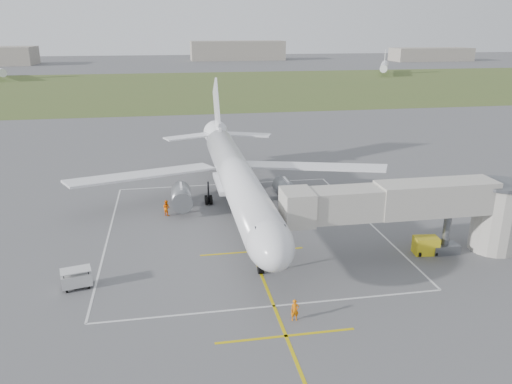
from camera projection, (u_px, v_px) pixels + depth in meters
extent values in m
plane|color=#4E4E50|center=(237.00, 215.00, 57.24)|extent=(700.00, 700.00, 0.00)
cube|color=#475B27|center=(186.00, 87.00, 178.70)|extent=(700.00, 120.00, 0.02)
cube|color=gold|center=(244.00, 232.00, 52.57)|extent=(0.25, 60.00, 0.01)
cube|color=gold|center=(286.00, 336.00, 34.82)|extent=(10.00, 0.25, 0.01)
cube|color=gold|center=(252.00, 252.00, 47.90)|extent=(10.00, 0.25, 0.01)
cube|color=silver|center=(225.00, 184.00, 68.45)|extent=(28.00, 0.20, 0.01)
cube|color=silver|center=(274.00, 306.00, 38.55)|extent=(28.00, 0.20, 0.01)
cube|color=silver|center=(108.00, 237.00, 51.16)|extent=(0.20, 32.00, 0.01)
cube|color=silver|center=(366.00, 220.00, 55.85)|extent=(0.20, 32.00, 0.01)
cylinder|color=white|center=(237.00, 177.00, 55.83)|extent=(3.80, 36.00, 3.80)
ellipsoid|color=white|center=(269.00, 242.00, 39.01)|extent=(3.80, 7.22, 3.80)
cube|color=black|center=(272.00, 234.00, 37.84)|extent=(2.40, 1.60, 0.99)
cone|color=white|center=(218.00, 136.00, 74.85)|extent=(3.80, 6.00, 3.80)
cube|color=white|center=(312.00, 166.00, 63.46)|extent=(17.93, 11.24, 1.23)
cube|color=white|center=(144.00, 175.00, 59.94)|extent=(17.93, 11.24, 1.23)
cube|color=white|center=(234.00, 183.00, 59.12)|extent=(4.20, 8.00, 0.50)
cube|color=white|center=(217.00, 107.00, 74.16)|extent=(0.30, 7.89, 8.65)
cube|color=white|center=(219.00, 130.00, 73.04)|extent=(0.35, 5.00, 1.20)
cube|color=white|center=(246.00, 134.00, 75.21)|extent=(7.85, 5.03, 0.20)
cube|color=white|center=(190.00, 137.00, 73.81)|extent=(7.85, 5.03, 0.20)
cylinder|color=slate|center=(285.00, 190.00, 60.02)|extent=(2.30, 4.20, 2.30)
cube|color=white|center=(286.00, 184.00, 59.49)|extent=(0.25, 2.40, 1.20)
cylinder|color=slate|center=(181.00, 195.00, 57.94)|extent=(2.30, 4.20, 2.30)
cube|color=white|center=(181.00, 190.00, 57.41)|extent=(0.25, 2.40, 1.20)
cylinder|color=black|center=(261.00, 260.00, 43.29)|extent=(0.18, 0.18, 2.60)
cylinder|color=black|center=(260.00, 269.00, 43.55)|extent=(0.28, 0.80, 0.80)
cylinder|color=black|center=(262.00, 269.00, 43.59)|extent=(0.28, 0.80, 0.80)
cylinder|color=black|center=(255.00, 190.00, 61.49)|extent=(0.22, 0.22, 2.80)
cylinder|color=black|center=(254.00, 198.00, 61.41)|extent=(0.32, 0.96, 0.96)
cylinder|color=black|center=(258.00, 198.00, 61.50)|extent=(0.32, 0.96, 0.96)
cylinder|color=black|center=(253.00, 196.00, 62.06)|extent=(0.32, 0.96, 0.96)
cylinder|color=black|center=(257.00, 196.00, 62.16)|extent=(0.32, 0.96, 0.96)
cylinder|color=black|center=(208.00, 193.00, 60.52)|extent=(0.22, 0.22, 2.80)
cylinder|color=black|center=(207.00, 201.00, 60.44)|extent=(0.32, 0.96, 0.96)
cylinder|color=black|center=(211.00, 201.00, 60.53)|extent=(0.32, 0.96, 0.96)
cylinder|color=black|center=(206.00, 199.00, 61.09)|extent=(0.32, 0.96, 0.96)
cylinder|color=black|center=(211.00, 199.00, 61.18)|extent=(0.32, 0.96, 0.96)
cube|color=#AFAB9E|center=(345.00, 204.00, 44.16)|extent=(11.09, 2.90, 2.80)
cube|color=#AFAB9E|center=(435.00, 197.00, 45.59)|extent=(11.09, 3.10, 3.00)
cube|color=#AFAB9E|center=(297.00, 207.00, 43.44)|extent=(2.60, 3.40, 3.00)
cylinder|color=#595B60|center=(446.00, 233.00, 46.98)|extent=(0.70, 0.70, 4.20)
cube|color=#595B60|center=(444.00, 249.00, 47.50)|extent=(2.60, 1.40, 0.90)
cylinder|color=#AFAB9E|center=(496.00, 218.00, 47.47)|extent=(4.40, 4.40, 6.40)
cylinder|color=#595B60|center=(501.00, 184.00, 46.40)|extent=(5.00, 5.00, 0.30)
cylinder|color=black|center=(434.00, 250.00, 47.37)|extent=(0.70, 0.30, 0.70)
cylinder|color=black|center=(454.00, 249.00, 47.70)|extent=(0.70, 0.30, 0.70)
cube|color=gold|center=(426.00, 245.00, 47.25)|extent=(2.38, 1.69, 1.67)
cylinder|color=black|center=(419.00, 254.00, 46.81)|extent=(0.28, 0.51, 0.49)
cylinder|color=black|center=(436.00, 254.00, 46.90)|extent=(0.28, 0.51, 0.49)
cube|color=silver|center=(77.00, 279.00, 41.03)|extent=(2.65, 1.93, 1.05)
cube|color=silver|center=(75.00, 270.00, 40.78)|extent=(2.65, 1.93, 0.08)
cylinder|color=black|center=(64.00, 282.00, 40.12)|extent=(0.08, 0.08, 1.24)
cylinder|color=black|center=(89.00, 278.00, 40.83)|extent=(0.08, 0.08, 1.24)
cylinder|color=black|center=(64.00, 276.00, 41.12)|extent=(0.08, 0.08, 1.24)
cylinder|color=black|center=(88.00, 272.00, 41.83)|extent=(0.08, 0.08, 1.24)
cylinder|color=black|center=(67.00, 291.00, 40.45)|extent=(0.25, 0.41, 0.38)
cylinder|color=black|center=(89.00, 286.00, 41.09)|extent=(0.25, 0.41, 0.38)
cylinder|color=black|center=(66.00, 285.00, 41.37)|extent=(0.25, 0.41, 0.38)
cylinder|color=black|center=(88.00, 281.00, 42.01)|extent=(0.25, 0.41, 0.38)
imported|color=orange|center=(295.00, 310.00, 36.45)|extent=(0.62, 0.42, 1.67)
imported|color=orange|center=(166.00, 208.00, 56.86)|extent=(1.12, 1.12, 1.83)
cube|color=gray|center=(237.00, 51.00, 323.66)|extent=(60.00, 20.00, 12.00)
cube|color=gray|center=(431.00, 54.00, 316.35)|extent=(50.00, 18.00, 8.00)
cylinder|color=white|center=(384.00, 66.00, 227.34)|extent=(16.42, 30.36, 3.20)
cube|color=white|center=(385.00, 56.00, 225.92)|extent=(1.96, 3.75, 5.50)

